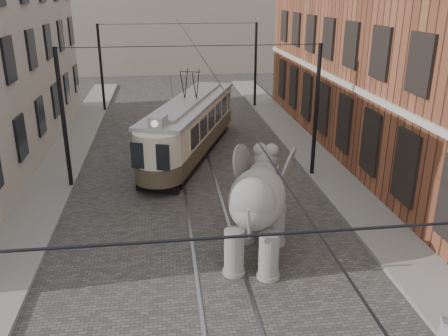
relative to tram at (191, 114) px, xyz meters
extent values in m
plane|color=#484543|center=(0.09, -9.91, -2.16)|extent=(120.00, 120.00, 0.00)
cube|color=slate|center=(6.09, -9.91, -2.09)|extent=(2.00, 60.00, 0.15)
cube|color=slate|center=(-6.41, -9.91, -2.09)|extent=(2.00, 60.00, 0.15)
cube|color=brown|center=(11.09, -0.91, 3.84)|extent=(8.00, 26.00, 12.00)
cube|color=gray|center=(0.09, 30.09, 4.84)|extent=(28.00, 10.00, 14.00)
camera|label=1|loc=(-1.39, -23.71, 5.89)|focal=38.12mm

